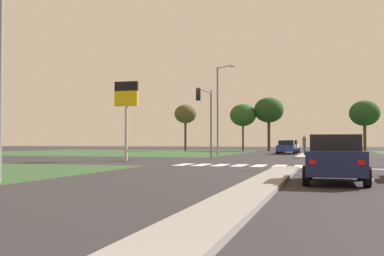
# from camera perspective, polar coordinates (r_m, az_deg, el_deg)

# --- Properties ---
(ground_plane) EXTENTS (200.00, 200.00, 0.00)m
(ground_plane) POSITION_cam_1_polar(r_m,az_deg,el_deg) (31.76, 12.93, -4.19)
(ground_plane) COLOR #282628
(grass_verge_far_left) EXTENTS (35.00, 35.00, 0.01)m
(grass_verge_far_left) POSITION_cam_1_polar(r_m,az_deg,el_deg) (62.51, -9.67, -2.98)
(grass_verge_far_left) COLOR #2D4C28
(grass_verge_far_left) RESTS_ON ground
(median_island_near) EXTENTS (1.20, 22.00, 0.14)m
(median_island_near) POSITION_cam_1_polar(r_m,az_deg,el_deg) (12.88, 7.84, -7.55)
(median_island_near) COLOR gray
(median_island_near) RESTS_ON ground
(median_island_far) EXTENTS (1.20, 36.00, 0.14)m
(median_island_far) POSITION_cam_1_polar(r_m,az_deg,el_deg) (56.72, 14.44, -3.01)
(median_island_far) COLOR #ADA89E
(median_island_far) RESTS_ON ground
(lane_dash_third) EXTENTS (0.14, 2.00, 0.01)m
(lane_dash_third) POSITION_cam_1_polar(r_m,az_deg,el_deg) (18.50, 21.37, -5.88)
(lane_dash_third) COLOR silver
(lane_dash_third) RESTS_ON ground
(lane_dash_fourth) EXTENTS (0.14, 2.00, 0.01)m
(lane_dash_fourth) POSITION_cam_1_polar(r_m,az_deg,el_deg) (24.47, 20.14, -4.85)
(lane_dash_fourth) COLOR silver
(lane_dash_fourth) RESTS_ON ground
(lane_dash_fifth) EXTENTS (0.14, 2.00, 0.01)m
(lane_dash_fifth) POSITION_cam_1_polar(r_m,az_deg,el_deg) (30.46, 19.39, -4.23)
(lane_dash_fifth) COLOR silver
(lane_dash_fifth) RESTS_ON ground
(stop_bar_near) EXTENTS (6.40, 0.50, 0.01)m
(stop_bar_near) POSITION_cam_1_polar(r_m,az_deg,el_deg) (24.78, 20.79, -4.80)
(stop_bar_near) COLOR silver
(stop_bar_near) RESTS_ON ground
(crosswalk_bar_near) EXTENTS (0.70, 2.80, 0.01)m
(crosswalk_bar_near) POSITION_cam_1_polar(r_m,az_deg,el_deg) (27.78, -1.07, -4.58)
(crosswalk_bar_near) COLOR silver
(crosswalk_bar_near) RESTS_ON ground
(crosswalk_bar_second) EXTENTS (0.70, 2.80, 0.01)m
(crosswalk_bar_second) POSITION_cam_1_polar(r_m,az_deg,el_deg) (27.46, 1.23, -4.61)
(crosswalk_bar_second) COLOR silver
(crosswalk_bar_second) RESTS_ON ground
(crosswalk_bar_third) EXTENTS (0.70, 2.80, 0.01)m
(crosswalk_bar_third) POSITION_cam_1_polar(r_m,az_deg,el_deg) (27.18, 3.58, -4.63)
(crosswalk_bar_third) COLOR silver
(crosswalk_bar_third) RESTS_ON ground
(crosswalk_bar_fourth) EXTENTS (0.70, 2.80, 0.01)m
(crosswalk_bar_fourth) POSITION_cam_1_polar(r_m,az_deg,el_deg) (26.95, 5.97, -4.65)
(crosswalk_bar_fourth) COLOR silver
(crosswalk_bar_fourth) RESTS_ON ground
(crosswalk_bar_fifth) EXTENTS (0.70, 2.80, 0.01)m
(crosswalk_bar_fifth) POSITION_cam_1_polar(r_m,az_deg,el_deg) (26.76, 8.40, -4.66)
(crosswalk_bar_fifth) COLOR silver
(crosswalk_bar_fifth) RESTS_ON ground
(crosswalk_bar_sixth) EXTENTS (0.70, 2.80, 0.01)m
(crosswalk_bar_sixth) POSITION_cam_1_polar(r_m,az_deg,el_deg) (26.63, 10.86, -4.67)
(crosswalk_bar_sixth) COLOR silver
(crosswalk_bar_sixth) RESTS_ON ground
(crosswalk_bar_seventh) EXTENTS (0.70, 2.80, 0.01)m
(crosswalk_bar_seventh) POSITION_cam_1_polar(r_m,az_deg,el_deg) (26.54, 13.34, -4.66)
(crosswalk_bar_seventh) COLOR silver
(crosswalk_bar_seventh) RESTS_ON ground
(car_navy_near) EXTENTS (2.01, 4.19, 1.61)m
(car_navy_near) POSITION_cam_1_polar(r_m,az_deg,el_deg) (16.09, 17.42, -3.64)
(car_navy_near) COLOR #161E47
(car_navy_near) RESTS_ON ground
(car_blue_second) EXTENTS (2.09, 4.57, 1.55)m
(car_blue_second) POSITION_cam_1_polar(r_m,az_deg,el_deg) (52.56, 11.71, -2.35)
(car_blue_second) COLOR navy
(car_blue_second) RESTS_ON ground
(car_silver_third) EXTENTS (2.08, 4.17, 1.59)m
(car_silver_third) POSITION_cam_1_polar(r_m,az_deg,el_deg) (58.03, 12.19, -2.27)
(car_silver_third) COLOR #B7B7BC
(car_silver_third) RESTS_ON ground
(traffic_signal_far_left) EXTENTS (0.32, 4.47, 5.85)m
(traffic_signal_far_left) POSITION_cam_1_polar(r_m,az_deg,el_deg) (38.01, 1.83, 2.22)
(traffic_signal_far_left) COLOR gray
(traffic_signal_far_left) RESTS_ON ground
(street_lamp_third) EXTENTS (2.18, 1.67, 9.04)m
(street_lamp_third) POSITION_cam_1_polar(r_m,az_deg,el_deg) (46.65, 3.39, 2.82)
(street_lamp_third) COLOR gray
(street_lamp_third) RESTS_ON ground
(pedestrian_at_median) EXTENTS (0.34, 0.34, 1.90)m
(pedestrian_at_median) POSITION_cam_1_polar(r_m,az_deg,el_deg) (45.18, 13.83, -1.79)
(pedestrian_at_median) COLOR #232833
(pedestrian_at_median) RESTS_ON median_island_far
(fuel_price_totem) EXTENTS (1.80, 0.24, 5.80)m
(fuel_price_totem) POSITION_cam_1_polar(r_m,az_deg,el_deg) (33.85, -8.19, 3.12)
(fuel_price_totem) COLOR silver
(fuel_price_totem) RESTS_ON ground
(treeline_near) EXTENTS (3.47, 3.47, 7.27)m
(treeline_near) POSITION_cam_1_polar(r_m,az_deg,el_deg) (72.03, -0.82, 1.73)
(treeline_near) COLOR #423323
(treeline_near) RESTS_ON ground
(treeline_second) EXTENTS (3.93, 3.93, 7.09)m
(treeline_second) POSITION_cam_1_polar(r_m,az_deg,el_deg) (69.11, 6.37, 1.60)
(treeline_second) COLOR #423323
(treeline_second) RESTS_ON ground
(treeline_third) EXTENTS (4.42, 4.42, 8.03)m
(treeline_third) POSITION_cam_1_polar(r_m,az_deg,el_deg) (69.27, 9.55, 2.19)
(treeline_third) COLOR #423323
(treeline_third) RESTS_ON ground
(treeline_fourth) EXTENTS (4.19, 4.19, 7.19)m
(treeline_fourth) POSITION_cam_1_polar(r_m,az_deg,el_deg) (68.47, 20.71, 1.71)
(treeline_fourth) COLOR #423323
(treeline_fourth) RESTS_ON ground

